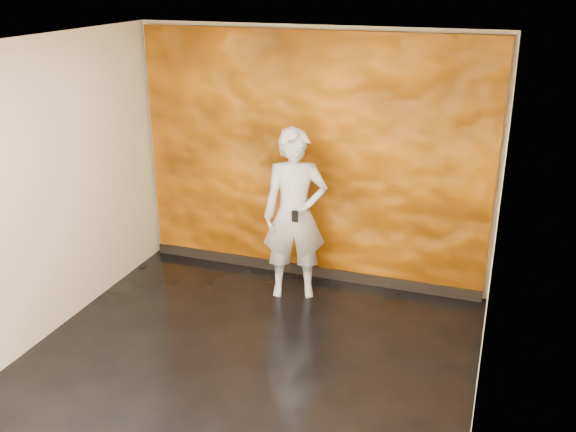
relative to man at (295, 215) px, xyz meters
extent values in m
cube|color=black|center=(0.01, -1.45, -0.93)|extent=(4.00, 4.00, 0.01)
cube|color=beige|center=(0.01, 0.55, 0.48)|extent=(4.00, 0.02, 2.80)
cube|color=beige|center=(0.01, -3.45, 0.48)|extent=(4.00, 0.02, 2.80)
cube|color=beige|center=(-1.99, -1.45, 0.48)|extent=(0.02, 4.00, 2.80)
cube|color=beige|center=(2.01, -1.45, 0.48)|extent=(0.02, 4.00, 2.80)
cube|color=white|center=(0.01, -1.45, 1.88)|extent=(4.00, 4.00, 0.01)
cube|color=orange|center=(0.01, 0.51, 0.46)|extent=(3.90, 0.06, 2.75)
cube|color=black|center=(0.01, 0.47, -0.86)|extent=(3.90, 0.04, 0.12)
imported|color=#969CA5|center=(0.00, 0.00, 0.00)|extent=(0.78, 0.63, 1.84)
cube|color=black|center=(0.08, -0.25, 0.08)|extent=(0.07, 0.01, 0.12)
camera|label=1|loc=(2.01, -5.95, 2.41)|focal=40.00mm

